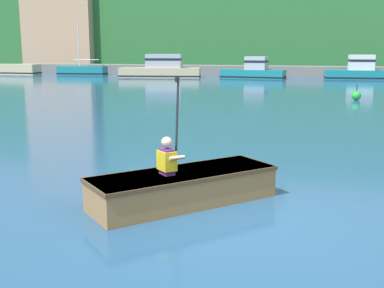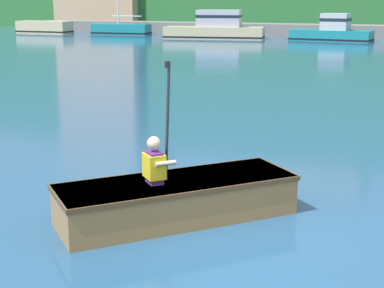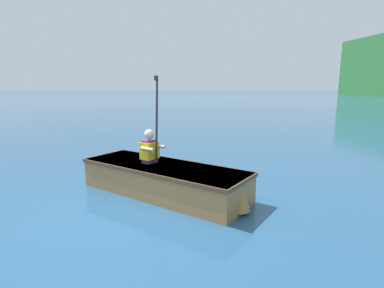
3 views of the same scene
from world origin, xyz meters
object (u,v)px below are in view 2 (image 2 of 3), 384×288
object	(u,v)px
moored_boat_dock_west_inner	(121,29)
person_paddler	(155,161)
moored_boat_dock_east_inner	(44,28)
moored_boat_dock_east_end	(216,28)
rowboat_foreground	(180,197)
moored_boat_dock_center_near	(332,32)

from	to	relation	value
moored_boat_dock_west_inner	person_paddler	world-z (taller)	moored_boat_dock_west_inner
moored_boat_dock_east_inner	moored_boat_dock_west_inner	bearing A→B (deg)	7.88
moored_boat_dock_east_end	rowboat_foreground	size ratio (longest dim) A/B	2.50
moored_boat_dock_center_near	rowboat_foreground	size ratio (longest dim) A/B	1.89
person_paddler	moored_boat_dock_east_inner	bearing A→B (deg)	128.02
moored_boat_dock_center_near	moored_boat_dock_west_inner	bearing A→B (deg)	176.84
moored_boat_dock_west_inner	moored_boat_dock_east_inner	bearing A→B (deg)	-172.12
moored_boat_dock_east_inner	person_paddler	xyz separation A→B (m)	(26.44, -33.83, 0.33)
moored_boat_dock_center_near	moored_boat_dock_east_end	distance (m)	7.96
moored_boat_dock_east_end	moored_boat_dock_east_inner	bearing A→B (deg)	177.01
moored_boat_dock_east_end	rowboat_foreground	xyz separation A→B (m)	(11.62, -32.80, -0.45)
moored_boat_dock_east_inner	person_paddler	bearing A→B (deg)	-51.98
moored_boat_dock_center_near	rowboat_foreground	world-z (taller)	moored_boat_dock_center_near
moored_boat_dock_east_inner	person_paddler	world-z (taller)	person_paddler
moored_boat_dock_east_inner	rowboat_foreground	world-z (taller)	moored_boat_dock_east_inner
moored_boat_dock_west_inner	person_paddler	bearing A→B (deg)	-60.20
moored_boat_dock_center_near	person_paddler	xyz separation A→B (m)	(3.48, -33.83, 0.19)
moored_boat_dock_east_end	rowboat_foreground	distance (m)	34.80
moored_boat_dock_east_inner	rowboat_foreground	bearing A→B (deg)	-51.55
moored_boat_dock_east_end	person_paddler	size ratio (longest dim) A/B	4.86
moored_boat_dock_center_near	moored_boat_dock_east_end	xyz separation A→B (m)	(-7.92, -0.79, 0.13)
rowboat_foreground	person_paddler	distance (m)	0.60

